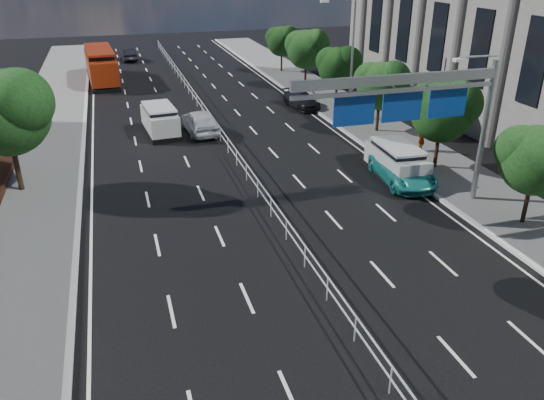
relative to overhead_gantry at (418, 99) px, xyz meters
name	(u,v)px	position (x,y,z in m)	size (l,w,h in m)	color
ground	(376,374)	(-6.74, -10.05, -5.61)	(160.00, 160.00, 0.00)	black
median_fence	(222,137)	(-6.74, 12.45, -5.08)	(0.05, 85.00, 1.02)	silver
overhead_gantry	(418,99)	(0.00, 0.00, 0.00)	(10.24, 0.38, 7.45)	gray
streetlight_far	(349,50)	(3.76, 15.95, -0.40)	(2.78, 2.40, 9.00)	gray
civic_hall	(538,35)	(16.98, 11.95, 0.66)	(14.40, 36.00, 14.35)	slate
near_tree_back	(6,108)	(-18.68, 7.92, -1.00)	(4.84, 4.51, 6.69)	black
far_tree_c	(538,156)	(4.50, -3.07, -2.18)	(3.52, 3.28, 4.94)	black
far_tree_d	(443,108)	(4.51, 4.42, -1.92)	(3.85, 3.59, 5.34)	black
far_tree_e	(381,83)	(4.51, 11.93, -2.05)	(3.63, 3.38, 5.13)	black
far_tree_f	(338,64)	(4.50, 19.43, -2.12)	(3.52, 3.28, 5.02)	black
far_tree_g	(307,47)	(4.51, 26.92, -1.85)	(3.96, 3.69, 5.45)	black
far_tree_h	(282,40)	(4.50, 34.43, -2.18)	(3.41, 3.18, 4.91)	black
white_minivan	(160,120)	(-10.45, 16.12, -4.61)	(2.40, 4.83, 2.03)	black
red_bus	(101,64)	(-14.24, 35.27, -3.91)	(3.25, 11.00, 3.25)	black
near_car_silver	(200,121)	(-7.74, 15.52, -4.77)	(1.97, 4.91, 1.67)	silver
near_car_dark	(127,54)	(-11.19, 46.45, -4.88)	(1.54, 4.42, 1.46)	black
silver_minivan	(396,162)	(1.56, 3.95, -4.65)	(2.22, 4.78, 1.95)	black
parked_car_teal	(403,170)	(1.56, 3.20, -4.88)	(2.40, 5.20, 1.45)	teal
parked_car_dark	(301,100)	(1.56, 19.95, -4.97)	(1.79, 4.41, 1.28)	black
pedestrian_a	(421,138)	(5.12, 7.19, -4.58)	(0.65, 0.43, 1.78)	gray
pedestrian_b	(344,106)	(3.42, 15.58, -4.48)	(0.96, 0.75, 1.97)	gray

